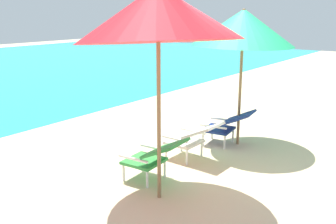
{
  "coord_description": "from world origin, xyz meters",
  "views": [
    {
      "loc": [
        -4.9,
        -3.19,
        2.37
      ],
      "look_at": [
        0.0,
        0.52,
        0.75
      ],
      "focal_mm": 40.78,
      "sensor_mm": 36.0,
      "label": 1
    }
  ],
  "objects_px": {
    "beach_umbrella_right": "(243,27)",
    "lounge_chair_left": "(154,155)",
    "lounge_chair_right": "(228,124)",
    "lounge_chair_center": "(193,137)",
    "beach_umbrella_left": "(158,14)"
  },
  "relations": [
    {
      "from": "lounge_chair_center",
      "to": "lounge_chair_right",
      "type": "xyz_separation_m",
      "value": [
        0.98,
        -0.1,
        0.0
      ]
    },
    {
      "from": "beach_umbrella_right",
      "to": "lounge_chair_right",
      "type": "bearing_deg",
      "value": 143.42
    },
    {
      "from": "lounge_chair_right",
      "to": "beach_umbrella_left",
      "type": "bearing_deg",
      "value": -173.36
    },
    {
      "from": "lounge_chair_center",
      "to": "beach_umbrella_right",
      "type": "distance_m",
      "value": 2.07
    },
    {
      "from": "lounge_chair_center",
      "to": "lounge_chair_right",
      "type": "relative_size",
      "value": 0.93
    },
    {
      "from": "lounge_chair_left",
      "to": "beach_umbrella_right",
      "type": "bearing_deg",
      "value": -5.63
    },
    {
      "from": "beach_umbrella_left",
      "to": "lounge_chair_left",
      "type": "bearing_deg",
      "value": 47.01
    },
    {
      "from": "lounge_chair_left",
      "to": "lounge_chair_right",
      "type": "xyz_separation_m",
      "value": [
        2.0,
        -0.09,
        0.0
      ]
    },
    {
      "from": "lounge_chair_left",
      "to": "lounge_chair_center",
      "type": "xyz_separation_m",
      "value": [
        1.02,
        0.02,
        0.0
      ]
    },
    {
      "from": "lounge_chair_center",
      "to": "lounge_chair_left",
      "type": "bearing_deg",
      "value": -179.09
    },
    {
      "from": "lounge_chair_left",
      "to": "beach_umbrella_right",
      "type": "relative_size",
      "value": 0.38
    },
    {
      "from": "lounge_chair_right",
      "to": "beach_umbrella_left",
      "type": "relative_size",
      "value": 0.34
    },
    {
      "from": "beach_umbrella_right",
      "to": "lounge_chair_left",
      "type": "bearing_deg",
      "value": 174.37
    },
    {
      "from": "lounge_chair_center",
      "to": "beach_umbrella_right",
      "type": "bearing_deg",
      "value": -11.3
    },
    {
      "from": "lounge_chair_left",
      "to": "beach_umbrella_left",
      "type": "distance_m",
      "value": 2.0
    }
  ]
}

